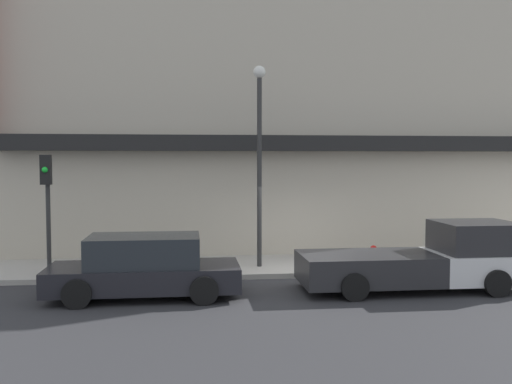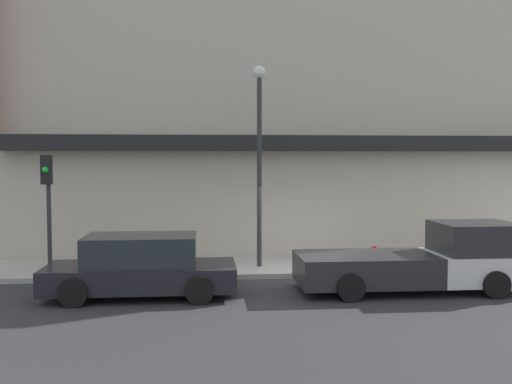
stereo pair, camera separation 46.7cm
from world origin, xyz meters
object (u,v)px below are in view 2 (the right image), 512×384
(fire_hydrant, at_px, (374,257))
(street_lamp, at_px, (259,143))
(pickup_truck, at_px, (426,261))
(parked_car, at_px, (141,267))
(traffic_light, at_px, (48,192))

(fire_hydrant, relative_size, street_lamp, 0.11)
(fire_hydrant, bearing_deg, pickup_truck, -75.75)
(parked_car, relative_size, street_lamp, 0.77)
(fire_hydrant, xyz_separation_m, street_lamp, (-3.34, 0.46, 3.33))
(parked_car, height_order, street_lamp, street_lamp)
(parked_car, height_order, traffic_light, traffic_light)
(street_lamp, xyz_separation_m, traffic_light, (-5.86, -0.72, -1.37))
(pickup_truck, height_order, fire_hydrant, pickup_truck)
(street_lamp, height_order, traffic_light, street_lamp)
(parked_car, height_order, fire_hydrant, parked_car)
(parked_car, bearing_deg, pickup_truck, 2.19)
(pickup_truck, xyz_separation_m, street_lamp, (-3.94, 2.85, 3.05))
(pickup_truck, distance_m, fire_hydrant, 2.48)
(pickup_truck, relative_size, traffic_light, 1.73)
(pickup_truck, xyz_separation_m, parked_car, (-7.08, -0.00, -0.03))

